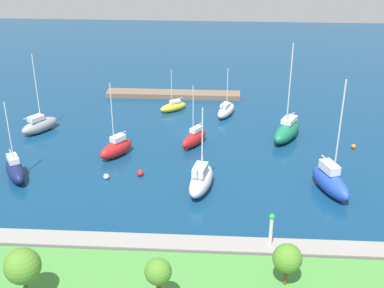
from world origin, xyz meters
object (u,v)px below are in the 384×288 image
object	(u,v)px
park_tree_midwest	(158,272)
sailboat_white_center_basin	(201,180)
sailboat_red_along_channel	(116,148)
sailboat_red_far_south	(194,138)
sailboat_green_mid_basin	(287,131)
park_tree_center	(287,259)
mooring_buoy_orange	(354,146)
pier_dock	(173,94)
sailboat_blue_off_beacon	(330,181)
sailboat_yellow_far_north	(173,107)
sailboat_navy_outer_mooring	(15,170)
park_tree_mideast	(23,266)
mooring_buoy_red	(140,173)
harbor_beacon	(271,227)
mooring_buoy_white	(106,177)
sailboat_white_near_pier	(226,110)
sailboat_gray_lone_south	(39,125)

from	to	relation	value
park_tree_midwest	sailboat_white_center_basin	distance (m)	22.02
sailboat_red_along_channel	sailboat_red_far_south	size ratio (longest dim) A/B	1.17
park_tree_midwest	sailboat_green_mid_basin	size ratio (longest dim) A/B	0.33
sailboat_white_center_basin	sailboat_red_along_channel	size ratio (longest dim) A/B	1.00
park_tree_midwest	park_tree_center	world-z (taller)	park_tree_midwest
mooring_buoy_orange	pier_dock	bearing A→B (deg)	-35.27
sailboat_blue_off_beacon	sailboat_yellow_far_north	xyz separation A→B (m)	(21.77, -25.51, -0.73)
park_tree_center	sailboat_navy_outer_mooring	xyz separation A→B (m)	(32.53, -19.59, -2.74)
sailboat_green_mid_basin	mooring_buoy_orange	xyz separation A→B (m)	(-9.44, 2.51, -1.13)
park_tree_center	sailboat_red_far_south	bearing A→B (deg)	-71.95
park_tree_midwest	park_tree_mideast	xyz separation A→B (m)	(11.57, -0.12, -0.03)
park_tree_midwest	mooring_buoy_red	world-z (taller)	park_tree_midwest
harbor_beacon	sailboat_yellow_far_north	size ratio (longest dim) A/B	0.51
park_tree_midwest	sailboat_blue_off_beacon	world-z (taller)	sailboat_blue_off_beacon
park_tree_midwest	mooring_buoy_white	distance (m)	26.11
sailboat_white_center_basin	mooring_buoy_white	size ratio (longest dim) A/B	15.08
sailboat_blue_off_beacon	mooring_buoy_red	xyz separation A→B (m)	(23.98, -2.73, -1.13)
park_tree_center	sailboat_red_far_south	world-z (taller)	sailboat_red_far_south
sailboat_white_center_basin	park_tree_midwest	bearing A→B (deg)	-174.61
sailboat_navy_outer_mooring	mooring_buoy_white	distance (m)	11.73
park_tree_center	sailboat_white_near_pier	bearing A→B (deg)	-82.75
sailboat_navy_outer_mooring	mooring_buoy_white	world-z (taller)	sailboat_navy_outer_mooring
sailboat_red_along_channel	sailboat_navy_outer_mooring	xyz separation A→B (m)	(11.76, 7.18, 0.03)
park_tree_midwest	mooring_buoy_red	distance (m)	25.89
sailboat_green_mid_basin	mooring_buoy_orange	distance (m)	9.83
park_tree_center	sailboat_blue_off_beacon	xyz separation A→B (m)	(-7.40, -18.60, -2.48)
sailboat_white_near_pier	sailboat_red_far_south	distance (m)	12.59
park_tree_midwest	sailboat_white_center_basin	size ratio (longest dim) A/B	0.45
sailboat_white_center_basin	mooring_buoy_red	distance (m)	8.83
sailboat_red_along_channel	sailboat_gray_lone_south	xyz separation A→B (m)	(13.46, -7.52, -0.08)
park_tree_mideast	mooring_buoy_white	bearing A→B (deg)	-94.41
harbor_beacon	sailboat_navy_outer_mooring	distance (m)	34.61
pier_dock	sailboat_gray_lone_south	distance (m)	25.59
sailboat_white_center_basin	mooring_buoy_red	xyz separation A→B (m)	(8.11, -3.31, -1.10)
pier_dock	harbor_beacon	world-z (taller)	harbor_beacon
mooring_buoy_orange	sailboat_red_far_south	bearing A→B (deg)	1.23
harbor_beacon	sailboat_white_center_basin	distance (m)	14.67
mooring_buoy_orange	sailboat_green_mid_basin	bearing A→B (deg)	-14.90
sailboat_gray_lone_south	sailboat_red_far_south	world-z (taller)	sailboat_gray_lone_south
park_tree_midwest	sailboat_yellow_far_north	xyz separation A→B (m)	(3.26, -47.69, -4.06)
sailboat_yellow_far_north	harbor_beacon	bearing A→B (deg)	72.33
sailboat_blue_off_beacon	sailboat_green_mid_basin	xyz separation A→B (m)	(3.72, -15.20, -0.09)
sailboat_green_mid_basin	sailboat_white_near_pier	bearing A→B (deg)	-106.14
sailboat_green_mid_basin	mooring_buoy_white	xyz separation A→B (m)	(24.53, 13.58, -1.10)
park_tree_mideast	sailboat_red_along_channel	distance (m)	30.50
sailboat_red_along_channel	sailboat_yellow_far_north	xyz separation A→B (m)	(-6.41, -17.34, -0.45)
sailboat_white_near_pier	sailboat_red_far_south	world-z (taller)	sailboat_red_far_south
sailboat_gray_lone_south	pier_dock	bearing A→B (deg)	-13.13
sailboat_red_along_channel	sailboat_blue_off_beacon	distance (m)	29.33
sailboat_gray_lone_south	mooring_buoy_orange	distance (m)	47.46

